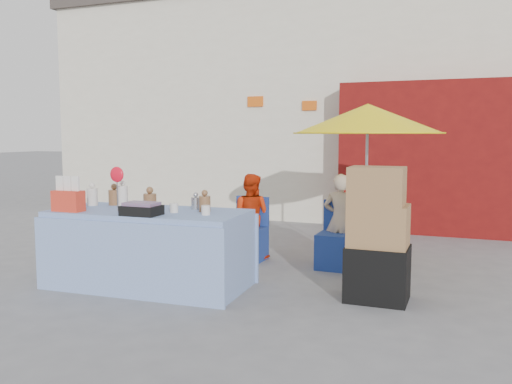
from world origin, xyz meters
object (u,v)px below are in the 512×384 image
at_px(chair_left, 247,241).
at_px(vendor_beige, 340,220).
at_px(market_table, 149,247).
at_px(box_stack, 378,239).
at_px(vendor_orange, 250,216).
at_px(umbrella, 368,119).
at_px(chair_right, 337,248).

relative_size(chair_left, vendor_beige, 0.71).
height_order(market_table, box_stack, box_stack).
height_order(vendor_orange, umbrella, umbrella).
relative_size(chair_left, vendor_orange, 0.73).
bearing_deg(chair_left, chair_right, 1.53).
bearing_deg(chair_right, umbrella, 45.02).
xyz_separation_m(chair_right, vendor_beige, (-0.00, 0.13, 0.35)).
height_order(vendor_orange, vendor_beige, vendor_beige).
relative_size(vendor_orange, vendor_beige, 0.97).
distance_m(chair_right, vendor_orange, 1.30).
distance_m(market_table, chair_left, 1.68).
distance_m(chair_left, chair_right, 1.25).
distance_m(vendor_orange, vendor_beige, 1.25).
xyz_separation_m(market_table, box_stack, (2.47, 0.39, 0.19)).
bearing_deg(market_table, vendor_orange, 69.92).
bearing_deg(umbrella, chair_right, -136.51).
relative_size(umbrella, box_stack, 1.52).
bearing_deg(chair_right, chair_left, -178.47).
bearing_deg(market_table, vendor_beige, 41.19).
bearing_deg(vendor_orange, box_stack, 147.06).
xyz_separation_m(market_table, vendor_beige, (1.79, 1.71, 0.16)).
xyz_separation_m(market_table, chair_right, (1.79, 1.57, -0.19)).
distance_m(chair_right, vendor_beige, 0.37).
bearing_deg(vendor_beige, umbrella, -151.91).
xyz_separation_m(chair_left, umbrella, (1.55, 0.28, 1.64)).
distance_m(umbrella, box_stack, 1.97).
height_order(market_table, umbrella, umbrella).
bearing_deg(umbrella, chair_left, -169.61).
relative_size(market_table, chair_left, 2.68).
bearing_deg(box_stack, chair_right, 119.67).
height_order(vendor_beige, umbrella, umbrella).
height_order(chair_left, chair_right, same).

